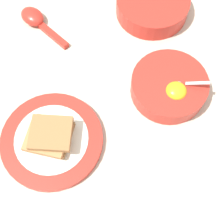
{
  "coord_description": "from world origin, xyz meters",
  "views": [
    {
      "loc": [
        -0.03,
        -0.41,
        0.67
      ],
      "look_at": [
        0.03,
        -0.12,
        0.02
      ],
      "focal_mm": 50.0,
      "sensor_mm": 36.0,
      "label": 1
    }
  ],
  "objects_px": {
    "toast_plate": "(52,140)",
    "soup_spoon": "(36,20)",
    "congee_bowl": "(152,5)",
    "egg_bowl": "(169,86)",
    "toast_sandwich": "(50,135)"
  },
  "relations": [
    {
      "from": "toast_plate",
      "to": "toast_sandwich",
      "type": "height_order",
      "value": "toast_sandwich"
    },
    {
      "from": "toast_plate",
      "to": "congee_bowl",
      "type": "bearing_deg",
      "value": 46.05
    },
    {
      "from": "egg_bowl",
      "to": "soup_spoon",
      "type": "bearing_deg",
      "value": 137.4
    },
    {
      "from": "egg_bowl",
      "to": "congee_bowl",
      "type": "relative_size",
      "value": 0.93
    },
    {
      "from": "egg_bowl",
      "to": "toast_sandwich",
      "type": "height_order",
      "value": "egg_bowl"
    },
    {
      "from": "soup_spoon",
      "to": "egg_bowl",
      "type": "bearing_deg",
      "value": -42.6
    },
    {
      "from": "egg_bowl",
      "to": "congee_bowl",
      "type": "bearing_deg",
      "value": 85.15
    },
    {
      "from": "egg_bowl",
      "to": "soup_spoon",
      "type": "xyz_separation_m",
      "value": [
        -0.29,
        0.27,
        -0.01
      ]
    },
    {
      "from": "toast_plate",
      "to": "toast_sandwich",
      "type": "bearing_deg",
      "value": 99.45
    },
    {
      "from": "soup_spoon",
      "to": "congee_bowl",
      "type": "distance_m",
      "value": 0.31
    },
    {
      "from": "egg_bowl",
      "to": "toast_sandwich",
      "type": "bearing_deg",
      "value": -165.6
    },
    {
      "from": "toast_sandwich",
      "to": "soup_spoon",
      "type": "height_order",
      "value": "toast_sandwich"
    },
    {
      "from": "toast_plate",
      "to": "soup_spoon",
      "type": "height_order",
      "value": "soup_spoon"
    },
    {
      "from": "toast_sandwich",
      "to": "congee_bowl",
      "type": "distance_m",
      "value": 0.45
    },
    {
      "from": "toast_plate",
      "to": "soup_spoon",
      "type": "xyz_separation_m",
      "value": [
        -0.0,
        0.34,
        0.01
      ]
    }
  ]
}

